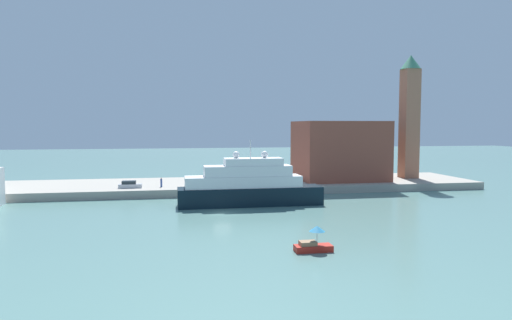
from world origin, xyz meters
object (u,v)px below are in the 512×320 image
at_px(harbor_building, 339,150).
at_px(small_motorboat, 313,243).
at_px(bell_tower, 410,113).
at_px(large_yacht, 248,186).
at_px(mooring_bollard, 206,186).
at_px(person_figure, 161,183).
at_px(parked_car, 130,185).

bearing_deg(harbor_building, small_motorboat, -113.33).
distance_m(small_motorboat, harbor_building, 52.95).
height_order(harbor_building, bell_tower, bell_tower).
bearing_deg(large_yacht, harbor_building, 41.05).
bearing_deg(mooring_bollard, large_yacht, -60.29).
height_order(bell_tower, person_figure, bell_tower).
relative_size(small_motorboat, harbor_building, 0.22).
bearing_deg(bell_tower, parked_car, -174.02).
xyz_separation_m(bell_tower, parked_car, (-58.92, -6.18, -13.67)).
xyz_separation_m(large_yacht, mooring_bollard, (-6.12, 10.72, -1.21)).
height_order(person_figure, mooring_bollard, person_figure).
distance_m(bell_tower, person_figure, 55.22).
xyz_separation_m(harbor_building, parked_car, (-42.85, -6.16, -5.64)).
xyz_separation_m(harbor_building, person_figure, (-37.17, -5.93, -5.38)).
relative_size(bell_tower, parked_car, 6.35).
bearing_deg(bell_tower, person_figure, -173.62).
bearing_deg(mooring_bollard, parked_car, 167.37).
relative_size(parked_car, mooring_bollard, 5.06).
xyz_separation_m(person_figure, mooring_bollard, (8.12, -3.32, -0.40)).
relative_size(harbor_building, parked_car, 4.17).
xyz_separation_m(harbor_building, mooring_bollard, (-29.05, -9.25, -5.78)).
relative_size(harbor_building, person_figure, 10.00).
bearing_deg(mooring_bollard, harbor_building, 17.66).
height_order(bell_tower, parked_car, bell_tower).
bearing_deg(large_yacht, mooring_bollard, 119.71).
relative_size(large_yacht, mooring_bollard, 28.12).
relative_size(small_motorboat, person_figure, 2.21).
distance_m(large_yacht, person_figure, 20.01).
relative_size(small_motorboat, bell_tower, 0.15).
bearing_deg(person_figure, mooring_bollard, -22.23).
relative_size(harbor_building, bell_tower, 0.66).
height_order(bell_tower, mooring_bollard, bell_tower).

